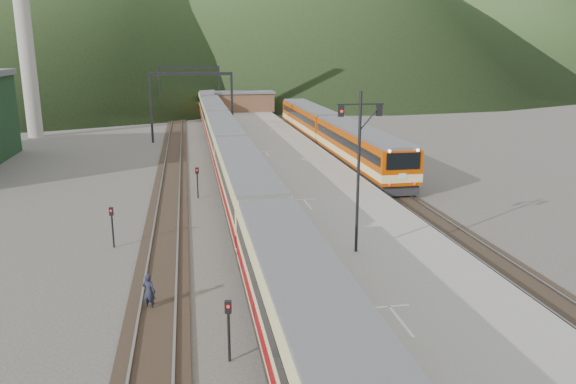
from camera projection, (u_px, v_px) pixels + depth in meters
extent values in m
cube|color=black|center=(227.00, 165.00, 52.23)|extent=(2.60, 200.00, 0.12)
cube|color=slate|center=(219.00, 164.00, 52.08)|extent=(0.10, 200.00, 0.14)
cube|color=slate|center=(235.00, 164.00, 52.33)|extent=(0.10, 200.00, 0.14)
cube|color=black|center=(172.00, 167.00, 51.37)|extent=(2.60, 200.00, 0.12)
cube|color=slate|center=(164.00, 166.00, 51.22)|extent=(0.10, 200.00, 0.14)
cube|color=slate|center=(180.00, 166.00, 51.47)|extent=(0.10, 200.00, 0.14)
cube|color=black|center=(346.00, 161.00, 54.20)|extent=(2.60, 200.00, 0.12)
cube|color=slate|center=(339.00, 160.00, 54.05)|extent=(0.10, 200.00, 0.14)
cube|color=slate|center=(353.00, 160.00, 54.30)|extent=(0.10, 200.00, 0.14)
cube|color=gray|center=(290.00, 162.00, 51.17)|extent=(8.00, 100.00, 1.00)
cube|color=black|center=(151.00, 108.00, 64.28)|extent=(0.25, 0.25, 8.00)
cube|color=black|center=(232.00, 107.00, 65.87)|extent=(0.25, 0.25, 8.00)
cube|color=black|center=(191.00, 74.00, 64.14)|extent=(9.30, 0.22, 0.35)
cube|color=black|center=(160.00, 92.00, 88.12)|extent=(0.25, 0.25, 8.00)
cube|color=black|center=(219.00, 91.00, 89.72)|extent=(0.25, 0.25, 8.00)
cube|color=black|center=(189.00, 67.00, 87.98)|extent=(9.30, 0.22, 0.35)
cylinder|color=#9E998E|center=(22.00, 10.00, 65.75)|extent=(1.80, 1.80, 30.00)
cube|color=brown|center=(244.00, 102.00, 88.86)|extent=(9.00, 4.00, 2.80)
cube|color=slate|center=(244.00, 92.00, 88.47)|extent=(9.40, 4.40, 0.30)
cone|color=#2B3F1F|center=(467.00, 13.00, 227.10)|extent=(160.00, 160.00, 50.00)
cube|color=#E4D78C|center=(310.00, 332.00, 17.47)|extent=(2.84, 19.10, 3.47)
cube|color=#E4D78C|center=(245.00, 186.00, 36.17)|extent=(2.84, 19.10, 3.47)
cube|color=#E4D78C|center=(224.00, 139.00, 54.86)|extent=(2.84, 19.10, 3.47)
cube|color=#E4D78C|center=(214.00, 117.00, 73.56)|extent=(2.84, 19.10, 3.47)
cube|color=#E4D78C|center=(208.00, 103.00, 92.25)|extent=(2.84, 19.10, 3.47)
cube|color=#AC3C00|center=(360.00, 147.00, 49.77)|extent=(3.07, 20.62, 3.74)
cube|color=#AC3C00|center=(309.00, 119.00, 69.91)|extent=(3.07, 20.62, 3.74)
cylinder|color=black|center=(358.00, 174.00, 26.25)|extent=(0.14, 0.14, 7.69)
cube|color=black|center=(361.00, 104.00, 25.45)|extent=(2.20, 0.11, 0.07)
cube|color=black|center=(341.00, 111.00, 25.39)|extent=(0.25, 0.18, 0.50)
cube|color=black|center=(379.00, 110.00, 25.67)|extent=(0.25, 0.18, 0.50)
cylinder|color=black|center=(229.00, 335.00, 19.24)|extent=(0.10, 0.10, 2.00)
cube|color=black|center=(228.00, 307.00, 18.98)|extent=(0.25, 0.21, 0.45)
cylinder|color=black|center=(198.00, 185.00, 40.60)|extent=(0.10, 0.10, 2.00)
cube|color=black|center=(197.00, 171.00, 40.34)|extent=(0.26, 0.22, 0.45)
cylinder|color=black|center=(113.00, 230.00, 30.44)|extent=(0.10, 0.10, 2.00)
cube|color=black|center=(111.00, 211.00, 30.18)|extent=(0.22, 0.16, 0.45)
imported|color=#1D202E|center=(149.00, 292.00, 23.17)|extent=(0.69, 0.61, 1.59)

